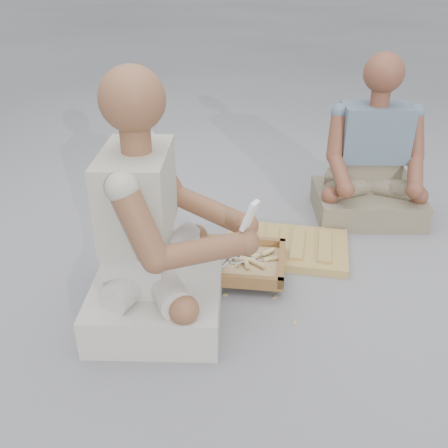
% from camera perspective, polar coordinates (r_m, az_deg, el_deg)
% --- Properties ---
extents(ground, '(60.00, 60.00, 0.00)m').
position_cam_1_polar(ground, '(2.06, -1.18, -9.74)').
color(ground, gray).
rests_on(ground, ground).
extents(carved_panel, '(0.61, 0.41, 0.04)m').
position_cam_1_polar(carved_panel, '(2.46, 6.99, -2.58)').
color(carved_panel, '#A2823E').
rests_on(carved_panel, ground).
extents(tool_tray, '(0.47, 0.39, 0.06)m').
position_cam_1_polar(tool_tray, '(2.25, 1.29, -4.37)').
color(tool_tray, brown).
rests_on(tool_tray, carved_panel).
extents(chisel_0, '(0.20, 0.13, 0.02)m').
position_cam_1_polar(chisel_0, '(2.22, 3.50, -4.35)').
color(chisel_0, silver).
rests_on(chisel_0, tool_tray).
extents(chisel_1, '(0.09, 0.21, 0.02)m').
position_cam_1_polar(chisel_1, '(2.23, 2.46, -4.14)').
color(chisel_1, silver).
rests_on(chisel_1, tool_tray).
extents(chisel_2, '(0.09, 0.21, 0.02)m').
position_cam_1_polar(chisel_2, '(2.27, 1.16, -3.80)').
color(chisel_2, silver).
rests_on(chisel_2, tool_tray).
extents(chisel_3, '(0.22, 0.03, 0.02)m').
position_cam_1_polar(chisel_3, '(2.24, 2.16, -4.00)').
color(chisel_3, silver).
rests_on(chisel_3, tool_tray).
extents(chisel_4, '(0.21, 0.10, 0.02)m').
position_cam_1_polar(chisel_4, '(2.26, 4.84, -4.08)').
color(chisel_4, silver).
rests_on(chisel_4, tool_tray).
extents(chisel_5, '(0.16, 0.18, 0.02)m').
position_cam_1_polar(chisel_5, '(2.33, 0.87, -2.93)').
color(chisel_5, silver).
rests_on(chisel_5, tool_tray).
extents(chisel_6, '(0.07, 0.22, 0.02)m').
position_cam_1_polar(chisel_6, '(2.31, 1.04, -3.08)').
color(chisel_6, silver).
rests_on(chisel_6, tool_tray).
extents(chisel_7, '(0.16, 0.18, 0.02)m').
position_cam_1_polar(chisel_7, '(2.28, 4.62, -3.35)').
color(chisel_7, silver).
rests_on(chisel_7, tool_tray).
extents(chisel_8, '(0.22, 0.06, 0.02)m').
position_cam_1_polar(chisel_8, '(2.28, 2.63, -3.45)').
color(chisel_8, silver).
rests_on(chisel_8, tool_tray).
extents(wood_chip_0, '(0.02, 0.02, 0.00)m').
position_cam_1_polar(wood_chip_0, '(2.14, 5.88, -8.29)').
color(wood_chip_0, tan).
rests_on(wood_chip_0, ground).
extents(wood_chip_1, '(0.02, 0.02, 0.00)m').
position_cam_1_polar(wood_chip_1, '(2.35, 5.92, -4.51)').
color(wood_chip_1, tan).
rests_on(wood_chip_1, ground).
extents(wood_chip_2, '(0.02, 0.02, 0.00)m').
position_cam_1_polar(wood_chip_2, '(2.46, 0.08, -2.74)').
color(wood_chip_2, tan).
rests_on(wood_chip_2, ground).
extents(wood_chip_3, '(0.02, 0.02, 0.00)m').
position_cam_1_polar(wood_chip_3, '(2.35, -0.69, -4.42)').
color(wood_chip_3, tan).
rests_on(wood_chip_3, ground).
extents(wood_chip_4, '(0.02, 0.02, 0.00)m').
position_cam_1_polar(wood_chip_4, '(2.38, 7.97, -4.31)').
color(wood_chip_4, tan).
rests_on(wood_chip_4, ground).
extents(wood_chip_5, '(0.02, 0.02, 0.00)m').
position_cam_1_polar(wood_chip_5, '(2.01, 8.09, -11.12)').
color(wood_chip_5, tan).
rests_on(wood_chip_5, ground).
extents(wood_chip_6, '(0.02, 0.02, 0.00)m').
position_cam_1_polar(wood_chip_6, '(2.14, 0.17, -8.08)').
color(wood_chip_6, tan).
rests_on(wood_chip_6, ground).
extents(wood_chip_7, '(0.02, 0.02, 0.00)m').
position_cam_1_polar(wood_chip_7, '(2.19, -1.29, -7.17)').
color(wood_chip_7, tan).
rests_on(wood_chip_7, ground).
extents(wood_chip_8, '(0.02, 0.02, 0.00)m').
position_cam_1_polar(wood_chip_8, '(2.53, -4.70, -1.92)').
color(wood_chip_8, tan).
rests_on(wood_chip_8, ground).
extents(wood_chip_9, '(0.02, 0.02, 0.00)m').
position_cam_1_polar(wood_chip_9, '(2.53, 5.73, -1.94)').
color(wood_chip_9, tan).
rests_on(wood_chip_9, ground).
extents(wood_chip_10, '(0.02, 0.02, 0.00)m').
position_cam_1_polar(wood_chip_10, '(2.54, 8.89, -2.02)').
color(wood_chip_10, tan).
rests_on(wood_chip_10, ground).
extents(craftsman, '(0.70, 0.70, 0.97)m').
position_cam_1_polar(craftsman, '(1.91, -7.98, -1.59)').
color(craftsman, '#BDB7AF').
rests_on(craftsman, ground).
extents(companion, '(0.63, 0.54, 0.87)m').
position_cam_1_polar(companion, '(2.79, 16.52, 6.42)').
color(companion, gray).
rests_on(companion, ground).
extents(mobile_phone, '(0.07, 0.06, 0.12)m').
position_cam_1_polar(mobile_phone, '(1.76, 2.95, 0.98)').
color(mobile_phone, white).
rests_on(mobile_phone, craftsman).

